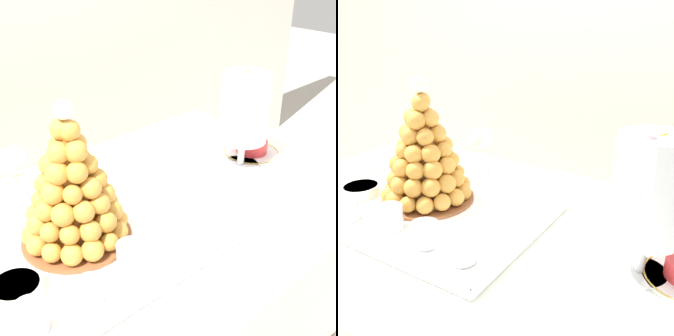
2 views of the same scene
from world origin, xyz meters
The scene contains 12 objects.
buffet_table centered at (0.00, 0.00, 0.67)m, with size 1.30×0.81×0.80m.
serving_tray centered at (-0.13, -0.04, 0.80)m, with size 0.62×0.43×0.02m.
croquembouche centered at (-0.16, 0.01, 0.93)m, with size 0.25×0.25×0.33m.
dessert_cup_left centered at (-0.36, -0.16, 0.83)m, with size 0.06×0.06×0.05m.
dessert_cup_mid_left centered at (-0.24, -0.18, 0.83)m, with size 0.05×0.05×0.05m.
dessert_cup_centre centered at (-0.13, -0.16, 0.83)m, with size 0.06×0.06×0.06m.
dessert_cup_mid_right centered at (-0.01, -0.16, 0.83)m, with size 0.06×0.06×0.05m.
dessert_cup_right centered at (0.10, -0.17, 0.83)m, with size 0.06×0.06×0.05m.
creme_brulee_ramekin centered at (-0.34, -0.07, 0.82)m, with size 0.10×0.10×0.03m.
macaron_goblet centered at (0.41, -0.01, 0.98)m, with size 0.14×0.14×0.29m.
fruit_tart_plate centered at (0.50, 0.02, 0.81)m, with size 0.18×0.18×0.06m.
wine_glass centered at (-0.16, 0.27, 0.90)m, with size 0.08×0.08×0.15m.
Camera 1 is at (-0.59, -0.75, 1.43)m, focal length 49.39 mm.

